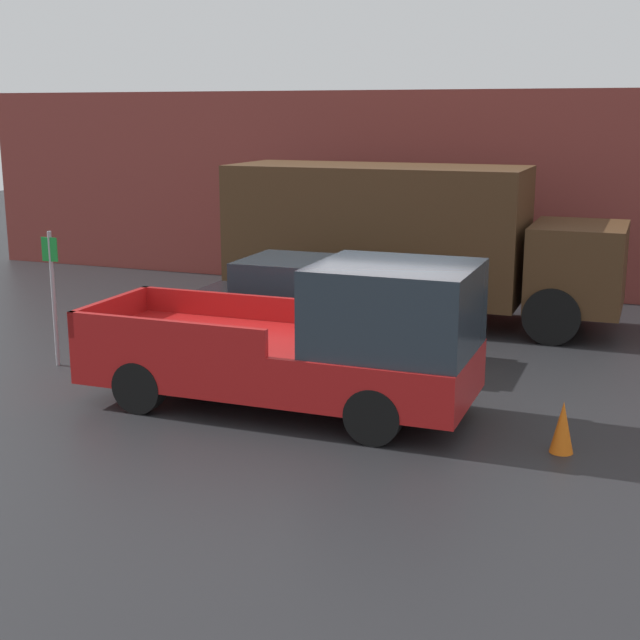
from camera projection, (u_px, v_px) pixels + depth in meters
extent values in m
plane|color=#232326|center=(379.00, 411.00, 12.84)|extent=(60.00, 60.00, 0.00)
cube|color=brown|center=(496.00, 194.00, 20.55)|extent=(28.00, 0.15, 4.70)
cube|color=red|center=(277.00, 361.00, 12.86)|extent=(5.65, 2.07, 0.69)
cube|color=#28333D|center=(395.00, 307.00, 12.04)|extent=(2.15, 1.94, 1.18)
cube|color=red|center=(228.00, 305.00, 14.07)|extent=(3.11, 0.10, 0.38)
cube|color=red|center=(164.00, 333.00, 12.28)|extent=(3.11, 0.10, 0.38)
cube|color=red|center=(112.00, 310.00, 13.70)|extent=(0.10, 2.07, 0.38)
cylinder|color=black|center=(411.00, 377.00, 13.16)|extent=(0.76, 0.26, 0.76)
cylinder|color=black|center=(374.00, 416.00, 11.49)|extent=(0.76, 0.26, 0.76)
cylinder|color=black|center=(201.00, 355.00, 14.37)|extent=(0.76, 0.26, 0.76)
cylinder|color=black|center=(139.00, 387.00, 12.70)|extent=(0.76, 0.26, 0.76)
cube|color=black|center=(303.00, 318.00, 15.70)|extent=(4.26, 1.96, 0.73)
cube|color=#28333D|center=(310.00, 279.00, 15.49)|extent=(2.34, 1.72, 0.69)
cylinder|color=black|center=(389.00, 331.00, 16.12)|extent=(0.67, 0.22, 0.67)
cylinder|color=black|center=(358.00, 355.00, 14.51)|extent=(0.67, 0.22, 0.67)
cylinder|color=black|center=(256.00, 319.00, 17.03)|extent=(0.67, 0.22, 0.67)
cylinder|color=black|center=(214.00, 341.00, 15.43)|extent=(0.67, 0.22, 0.67)
cube|color=#472D19|center=(577.00, 266.00, 17.08)|extent=(1.74, 2.25, 1.62)
cube|color=#472D19|center=(377.00, 230.00, 18.35)|extent=(6.01, 2.37, 2.64)
cylinder|color=black|center=(564.00, 295.00, 18.32)|extent=(1.06, 0.30, 1.06)
cylinder|color=black|center=(552.00, 316.00, 16.41)|extent=(1.06, 0.30, 1.06)
cylinder|color=black|center=(338.00, 279.00, 20.03)|extent=(1.06, 0.30, 1.06)
cylinder|color=black|center=(303.00, 297.00, 18.12)|extent=(1.06, 0.30, 1.06)
cylinder|color=gray|center=(54.00, 299.00, 14.89)|extent=(0.07, 0.07, 2.29)
cube|color=#198C33|center=(50.00, 249.00, 14.68)|extent=(0.30, 0.02, 0.40)
cube|color=red|center=(289.00, 260.00, 22.41)|extent=(0.45, 0.40, 1.11)
cone|color=orange|center=(563.00, 427.00, 11.21)|extent=(0.30, 0.30, 0.68)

